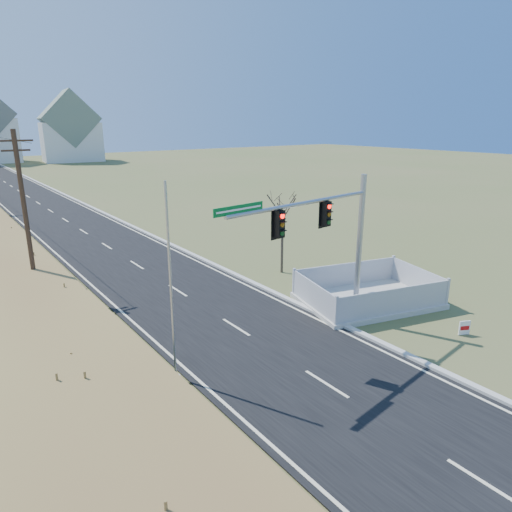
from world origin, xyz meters
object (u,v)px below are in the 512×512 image
(bare_tree, at_px, (283,205))
(open_sign, at_px, (464,328))
(traffic_signal_mast, at_px, (336,241))
(flagpole, at_px, (172,306))
(fence_enclosure, at_px, (367,298))

(bare_tree, bearing_deg, open_sign, -85.19)
(bare_tree, bearing_deg, traffic_signal_mast, -114.29)
(traffic_signal_mast, distance_m, flagpole, 7.82)
(open_sign, bearing_deg, bare_tree, 119.91)
(flagpole, distance_m, bare_tree, 13.62)
(fence_enclosure, height_order, open_sign, fence_enclosure)
(fence_enclosure, bearing_deg, traffic_signal_mast, -147.04)
(open_sign, xyz_separation_m, flagpole, (-12.30, 4.42, 2.63))
(open_sign, relative_size, flagpole, 0.09)
(traffic_signal_mast, bearing_deg, bare_tree, 58.30)
(bare_tree, bearing_deg, flagpole, -146.57)
(open_sign, distance_m, flagpole, 13.33)
(fence_enclosure, bearing_deg, bare_tree, 108.33)
(fence_enclosure, xyz_separation_m, flagpole, (-11.74, -0.77, 2.69))
(fence_enclosure, xyz_separation_m, bare_tree, (-0.44, 6.69, 4.12))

